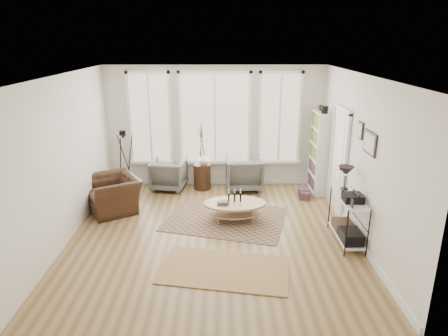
{
  "coord_description": "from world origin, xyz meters",
  "views": [
    {
      "loc": [
        0.14,
        -6.7,
        3.48
      ],
      "look_at": [
        0.2,
        0.6,
        1.1
      ],
      "focal_mm": 32.0,
      "sensor_mm": 36.0,
      "label": 1
    }
  ],
  "objects_px": {
    "bookcase": "(319,152)",
    "accent_chair": "(113,194)",
    "coffee_table": "(234,207)",
    "low_shelf": "(348,215)",
    "armchair_left": "(169,174)",
    "side_table": "(202,156)",
    "armchair_right": "(244,173)"
  },
  "relations": [
    {
      "from": "coffee_table",
      "to": "armchair_left",
      "type": "relative_size",
      "value": 1.57
    },
    {
      "from": "bookcase",
      "to": "armchair_left",
      "type": "distance_m",
      "value": 3.6
    },
    {
      "from": "low_shelf",
      "to": "armchair_right",
      "type": "height_order",
      "value": "low_shelf"
    },
    {
      "from": "low_shelf",
      "to": "accent_chair",
      "type": "distance_m",
      "value": 4.73
    },
    {
      "from": "side_table",
      "to": "armchair_left",
      "type": "bearing_deg",
      "value": 179.91
    },
    {
      "from": "bookcase",
      "to": "armchair_right",
      "type": "distance_m",
      "value": 1.83
    },
    {
      "from": "low_shelf",
      "to": "accent_chair",
      "type": "bearing_deg",
      "value": 162.52
    },
    {
      "from": "side_table",
      "to": "accent_chair",
      "type": "relative_size",
      "value": 1.54
    },
    {
      "from": "coffee_table",
      "to": "bookcase",
      "type": "bearing_deg",
      "value": 39.06
    },
    {
      "from": "low_shelf",
      "to": "armchair_left",
      "type": "xyz_separation_m",
      "value": [
        -3.49,
        2.67,
        -0.15
      ]
    },
    {
      "from": "coffee_table",
      "to": "accent_chair",
      "type": "relative_size",
      "value": 1.12
    },
    {
      "from": "bookcase",
      "to": "accent_chair",
      "type": "xyz_separation_m",
      "value": [
        -4.57,
        -1.1,
        -0.59
      ]
    },
    {
      "from": "coffee_table",
      "to": "accent_chair",
      "type": "xyz_separation_m",
      "value": [
        -2.54,
        0.55,
        0.06
      ]
    },
    {
      "from": "low_shelf",
      "to": "coffee_table",
      "type": "relative_size",
      "value": 1.04
    },
    {
      "from": "coffee_table",
      "to": "armchair_left",
      "type": "height_order",
      "value": "armchair_left"
    },
    {
      "from": "low_shelf",
      "to": "coffee_table",
      "type": "xyz_separation_m",
      "value": [
        -1.97,
        0.87,
        -0.21
      ]
    },
    {
      "from": "armchair_left",
      "to": "side_table",
      "type": "height_order",
      "value": "side_table"
    },
    {
      "from": "bookcase",
      "to": "accent_chair",
      "type": "bearing_deg",
      "value": -166.48
    },
    {
      "from": "low_shelf",
      "to": "coffee_table",
      "type": "height_order",
      "value": "low_shelf"
    },
    {
      "from": "coffee_table",
      "to": "armchair_left",
      "type": "bearing_deg",
      "value": 130.16
    },
    {
      "from": "coffee_table",
      "to": "armchair_left",
      "type": "distance_m",
      "value": 2.36
    },
    {
      "from": "bookcase",
      "to": "coffee_table",
      "type": "xyz_separation_m",
      "value": [
        -2.03,
        -1.65,
        -0.65
      ]
    },
    {
      "from": "accent_chair",
      "to": "coffee_table",
      "type": "bearing_deg",
      "value": 45.9
    },
    {
      "from": "bookcase",
      "to": "low_shelf",
      "type": "bearing_deg",
      "value": -91.28
    },
    {
      "from": "low_shelf",
      "to": "armchair_left",
      "type": "bearing_deg",
      "value": 142.59
    },
    {
      "from": "bookcase",
      "to": "side_table",
      "type": "relative_size",
      "value": 1.19
    },
    {
      "from": "armchair_left",
      "to": "armchair_right",
      "type": "xyz_separation_m",
      "value": [
        1.81,
        -0.02,
        0.03
      ]
    },
    {
      "from": "bookcase",
      "to": "coffee_table",
      "type": "bearing_deg",
      "value": -140.94
    },
    {
      "from": "bookcase",
      "to": "armchair_right",
      "type": "xyz_separation_m",
      "value": [
        -1.74,
        0.14,
        -0.56
      ]
    },
    {
      "from": "side_table",
      "to": "accent_chair",
      "type": "distance_m",
      "value": 2.26
    },
    {
      "from": "armchair_left",
      "to": "accent_chair",
      "type": "relative_size",
      "value": 0.71
    },
    {
      "from": "armchair_left",
      "to": "bookcase",
      "type": "bearing_deg",
      "value": -173.56
    }
  ]
}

